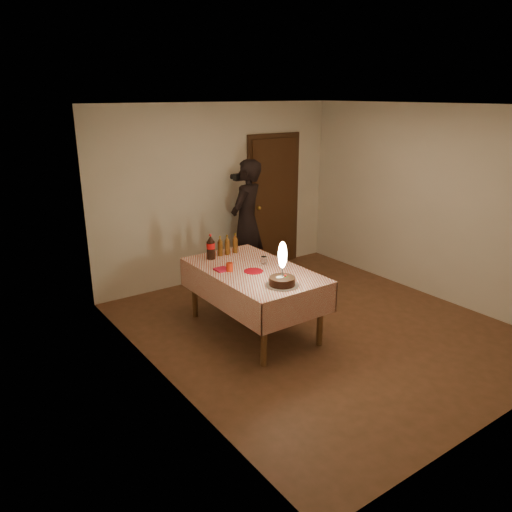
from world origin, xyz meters
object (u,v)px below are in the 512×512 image
(birthday_cake, at_px, (282,275))
(cola_bottle, at_px, (211,247))
(amber_bottle_right, at_px, (235,244))
(amber_bottle_mid, at_px, (227,245))
(clear_cup, at_px, (264,260))
(red_cup, at_px, (230,267))
(dining_table, at_px, (254,277))
(photographer, at_px, (247,222))
(amber_bottle_left, at_px, (220,247))
(red_plate, at_px, (253,271))

(birthday_cake, height_order, cola_bottle, birthday_cake)
(amber_bottle_right, bearing_deg, amber_bottle_mid, 179.64)
(clear_cup, xyz_separation_m, amber_bottle_right, (-0.04, 0.56, 0.07))
(red_cup, xyz_separation_m, amber_bottle_right, (0.43, 0.54, 0.07))
(clear_cup, relative_size, cola_bottle, 0.28)
(dining_table, height_order, red_cup, red_cup)
(amber_bottle_mid, distance_m, photographer, 1.16)
(amber_bottle_right, distance_m, photographer, 1.07)
(birthday_cake, distance_m, amber_bottle_mid, 1.24)
(clear_cup, distance_m, photographer, 1.52)
(birthday_cake, distance_m, photographer, 2.24)
(amber_bottle_left, distance_m, amber_bottle_mid, 0.10)
(red_plate, bearing_deg, cola_bottle, 104.00)
(red_plate, height_order, clear_cup, clear_cup)
(clear_cup, relative_size, amber_bottle_mid, 0.35)
(red_plate, relative_size, clear_cup, 2.44)
(cola_bottle, distance_m, photographer, 1.38)
(dining_table, relative_size, amber_bottle_left, 6.75)
(birthday_cake, xyz_separation_m, photographer, (0.93, 2.03, 0.02))
(dining_table, xyz_separation_m, photographer, (0.89, 1.44, 0.24))
(photographer, bearing_deg, amber_bottle_mid, -136.65)
(dining_table, xyz_separation_m, red_cup, (-0.26, 0.10, 0.15))
(cola_bottle, height_order, amber_bottle_mid, cola_bottle)
(birthday_cake, distance_m, cola_bottle, 1.21)
(dining_table, height_order, amber_bottle_left, amber_bottle_left)
(red_plate, distance_m, red_cup, 0.28)
(clear_cup, relative_size, photographer, 0.05)
(amber_bottle_left, bearing_deg, cola_bottle, -164.21)
(red_cup, height_order, amber_bottle_mid, amber_bottle_mid)
(dining_table, relative_size, birthday_cake, 3.55)
(amber_bottle_mid, bearing_deg, dining_table, -94.38)
(red_cup, distance_m, amber_bottle_right, 0.70)
(dining_table, relative_size, amber_bottle_mid, 6.75)
(red_plate, xyz_separation_m, photographer, (0.94, 1.50, 0.14))
(dining_table, height_order, birthday_cake, birthday_cake)
(cola_bottle, distance_m, amber_bottle_right, 0.39)
(amber_bottle_right, relative_size, photographer, 0.14)
(amber_bottle_right, bearing_deg, dining_table, -104.71)
(clear_cup, bearing_deg, red_plate, -150.06)
(cola_bottle, height_order, photographer, photographer)
(dining_table, bearing_deg, clear_cup, 22.09)
(dining_table, distance_m, red_cup, 0.32)
(red_cup, relative_size, photographer, 0.05)
(photographer, bearing_deg, red_cup, -130.76)
(red_cup, bearing_deg, photographer, 49.24)
(red_cup, distance_m, amber_bottle_left, 0.60)
(red_cup, xyz_separation_m, amber_bottle_left, (0.22, 0.55, 0.07))
(amber_bottle_left, xyz_separation_m, amber_bottle_mid, (0.10, -0.01, 0.00))
(photographer, bearing_deg, birthday_cake, -114.68)
(birthday_cake, xyz_separation_m, cola_bottle, (-0.17, 1.20, 0.04))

